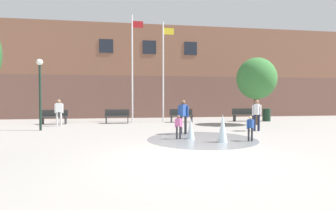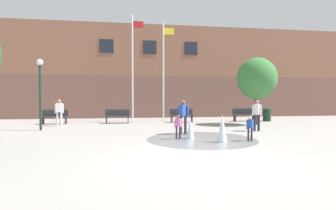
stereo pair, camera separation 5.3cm
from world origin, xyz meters
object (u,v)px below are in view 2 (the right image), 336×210
object	(u,v)px
adult_watching	(183,114)
park_bench_under_right_flagpole	(182,115)
adult_in_red	(59,110)
flagpole_right	(164,69)
park_bench_left_of_flagpoles	(117,116)
adult_near_bench	(257,113)
flagpole_left	(133,65)
street_tree_near_building	(257,79)
park_bench_far_right	(244,114)
park_bench_far_left	(55,117)
child_with_pink_shirt	(178,125)
lamp_post_left_lane	(40,84)
child_running	(250,127)
trash_can	(267,115)

from	to	relation	value
adult_watching	park_bench_under_right_flagpole	bearing A→B (deg)	36.81
adult_watching	adult_in_red	bearing A→B (deg)	103.76
adult_watching	flagpole_right	bearing A→B (deg)	48.14
park_bench_left_of_flagpoles	adult_near_bench	xyz separation A→B (m)	(7.18, -5.12, 0.45)
adult_near_bench	flagpole_left	xyz separation A→B (m)	(-6.13, 5.70, 2.97)
street_tree_near_building	park_bench_far_right	bearing A→B (deg)	83.29
park_bench_left_of_flagpoles	adult_near_bench	world-z (taller)	adult_near_bench
park_bench_left_of_flagpoles	adult_in_red	distance (m)	3.60
park_bench_far_left	child_with_pink_shirt	bearing A→B (deg)	-46.63
park_bench_under_right_flagpole	park_bench_far_right	size ratio (longest dim) A/B	1.00
street_tree_near_building	flagpole_right	bearing A→B (deg)	152.47
child_with_pink_shirt	lamp_post_left_lane	xyz separation A→B (m)	(-6.53, 3.86, 1.85)
child_with_pink_shirt	park_bench_far_left	bearing A→B (deg)	168.21
park_bench_far_right	flagpole_right	xyz separation A→B (m)	(-5.73, 0.39, 3.22)
flagpole_right	park_bench_left_of_flagpoles	bearing A→B (deg)	-169.74
park_bench_left_of_flagpoles	park_bench_under_right_flagpole	bearing A→B (deg)	1.27
park_bench_under_right_flagpole	park_bench_far_left	bearing A→B (deg)	-179.51
adult_in_red	flagpole_right	world-z (taller)	flagpole_right
adult_watching	adult_in_red	xyz separation A→B (m)	(-6.58, 4.40, 0.00)
child_running	street_tree_near_building	bearing A→B (deg)	-68.57
adult_near_bench	trash_can	world-z (taller)	adult_near_bench
park_bench_left_of_flagpoles	street_tree_near_building	bearing A→B (deg)	-14.69
trash_can	adult_in_red	bearing A→B (deg)	-174.95
child_with_pink_shirt	trash_can	distance (m)	10.48
park_bench_left_of_flagpoles	child_with_pink_shirt	size ratio (longest dim) A/B	1.62
adult_watching	trash_can	size ratio (longest dim) A/B	1.77
park_bench_far_right	adult_watching	size ratio (longest dim) A/B	1.01
adult_near_bench	trash_can	size ratio (longest dim) A/B	1.77
flagpole_left	lamp_post_left_lane	size ratio (longest dim) A/B	1.98
park_bench_left_of_flagpoles	adult_watching	world-z (taller)	adult_watching
park_bench_far_right	adult_watching	world-z (taller)	adult_watching
lamp_post_left_lane	trash_can	xyz separation A→B (m)	(14.32, 3.15, -1.98)
child_running	trash_can	size ratio (longest dim) A/B	1.10
park_bench_left_of_flagpoles	park_bench_far_right	xyz separation A→B (m)	(8.91, 0.19, 0.00)
park_bench_far_left	street_tree_near_building	size ratio (longest dim) A/B	0.38
flagpole_left	trash_can	world-z (taller)	flagpole_left
adult_near_bench	flagpole_right	distance (m)	7.49
flagpole_right	adult_in_red	bearing A→B (deg)	-164.07
park_bench_far_left	park_bench_under_right_flagpole	distance (m)	8.28
child_running	trash_can	bearing A→B (deg)	-72.35
child_with_pink_shirt	street_tree_near_building	world-z (taller)	street_tree_near_building
park_bench_far_left	park_bench_left_of_flagpoles	distance (m)	3.94
adult_watching	flagpole_left	distance (m)	7.27
park_bench_left_of_flagpoles	child_with_pink_shirt	xyz separation A→B (m)	(2.76, -7.06, 0.10)
park_bench_far_right	trash_can	distance (m)	1.67
adult_in_red	park_bench_under_right_flagpole	bearing A→B (deg)	2.39
park_bench_left_of_flagpoles	adult_watching	distance (m)	6.56
park_bench_far_left	street_tree_near_building	xyz separation A→B (m)	(12.56, -2.29, 2.39)
trash_can	child_with_pink_shirt	bearing A→B (deg)	-138.04
park_bench_under_right_flagpole	child_with_pink_shirt	distance (m)	7.33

